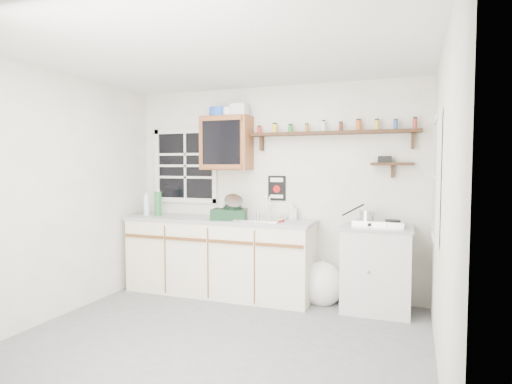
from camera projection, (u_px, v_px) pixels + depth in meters
room at (216, 200)px, 3.69m from camera, size 3.64×3.24×2.54m
main_cabinet at (219, 256)px, 5.16m from camera, size 2.31×0.63×0.92m
right_cabinet at (377, 269)px, 4.55m from camera, size 0.73×0.57×0.91m
sink at (261, 219)px, 4.95m from camera, size 0.52×0.44×0.29m
upper_cabinet at (226, 143)px, 5.20m from camera, size 0.60×0.32×0.65m
upper_cabinet_clutter at (227, 111)px, 5.17m from camera, size 0.48×0.24×0.14m
spice_shelf at (332, 132)px, 4.81m from camera, size 1.91×0.18×0.34m
secondary_shelf at (390, 163)px, 4.63m from camera, size 0.45×0.16×0.24m
warning_sign at (277, 188)px, 5.16m from camera, size 0.22×0.02×0.30m
window_back at (185, 166)px, 5.57m from camera, size 0.93×0.03×0.98m
window_right at (437, 178)px, 3.58m from camera, size 0.03×0.78×1.08m
water_bottles at (154, 204)px, 5.42m from camera, size 0.21×0.14×0.33m
dish_rack at (230, 211)px, 5.02m from camera, size 0.47×0.39×0.30m
soap_bottle at (292, 211)px, 5.04m from camera, size 0.12×0.12×0.20m
rag at (278, 221)px, 4.82m from camera, size 0.14×0.12×0.02m
hotplate at (380, 223)px, 4.49m from camera, size 0.55×0.34×0.08m
saucepan at (366, 215)px, 4.54m from camera, size 0.38×0.27×0.17m
trash_bag at (322, 284)px, 4.82m from camera, size 0.45×0.41×0.52m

